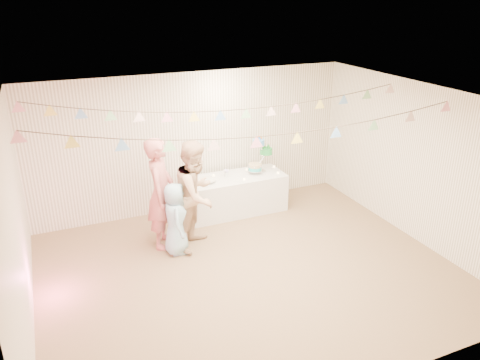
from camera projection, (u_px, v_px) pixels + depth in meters
name	position (u px, v px, depth m)	size (l,w,h in m)	color
floor	(249.00, 271.00, 7.04)	(6.00, 6.00, 0.00)	brown
ceiling	(250.00, 100.00, 6.06)	(6.00, 6.00, 0.00)	white
back_wall	(194.00, 142.00, 8.68)	(6.00, 6.00, 0.00)	white
front_wall	(359.00, 289.00, 4.43)	(6.00, 6.00, 0.00)	white
left_wall	(16.00, 233.00, 5.45)	(5.00, 5.00, 0.00)	white
right_wall	(416.00, 163.00, 7.65)	(5.00, 5.00, 0.00)	white
table	(235.00, 194.00, 8.82)	(1.89, 0.76, 0.71)	white
cake_stand	(260.00, 153.00, 8.79)	(0.60, 0.35, 0.67)	silver
cake_bottom	(254.00, 167.00, 8.78)	(0.31, 0.31, 0.15)	#2AC6C2
cake_middle	(267.00, 149.00, 8.92)	(0.27, 0.27, 0.22)	green
cake_top_tier	(258.00, 139.00, 8.63)	(0.25, 0.25, 0.19)	#4593D9
platter	(207.00, 180.00, 8.42)	(0.33, 0.33, 0.02)	white
posy	(226.00, 171.00, 8.63)	(0.13, 0.13, 0.15)	white
person_adult_a	(161.00, 193.00, 7.45)	(0.67, 0.44, 1.84)	#C26765
person_adult_b	(196.00, 195.00, 7.46)	(0.87, 0.68, 1.79)	tan
person_child	(175.00, 219.00, 7.34)	(0.58, 0.38, 1.19)	#9EC8E0
bunting_back	(220.00, 102.00, 7.09)	(5.60, 1.10, 0.40)	pink
bunting_front	(257.00, 125.00, 6.00)	(5.60, 0.90, 0.36)	#72A5E5
tealight_0	(196.00, 185.00, 8.26)	(0.04, 0.04, 0.03)	#FFD88C
tealight_1	(213.00, 175.00, 8.70)	(0.04, 0.04, 0.03)	#FFD88C
tealight_2	(244.00, 179.00, 8.53)	(0.04, 0.04, 0.03)	#FFD88C
tealight_3	(247.00, 169.00, 8.99)	(0.04, 0.04, 0.03)	#FFD88C
tealight_4	(278.00, 173.00, 8.83)	(0.04, 0.04, 0.03)	#FFD88C
tealight_5	(274.00, 167.00, 9.14)	(0.04, 0.04, 0.03)	#FFD88C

